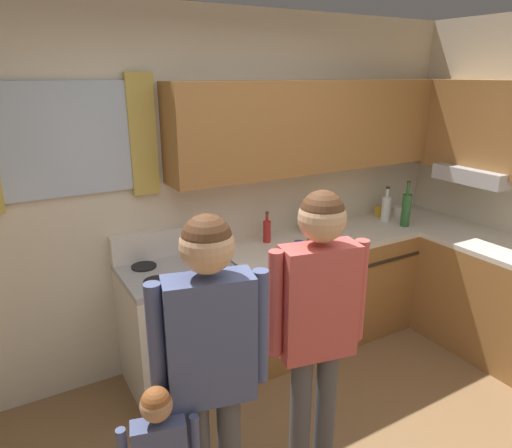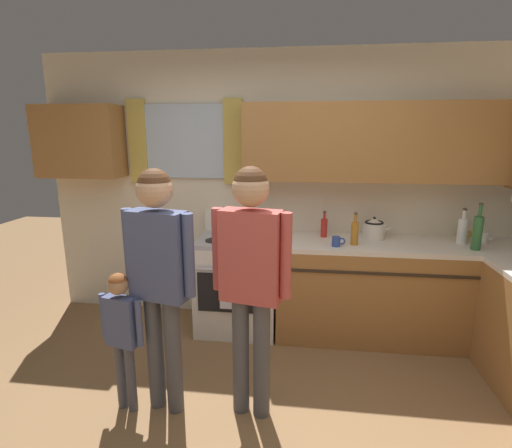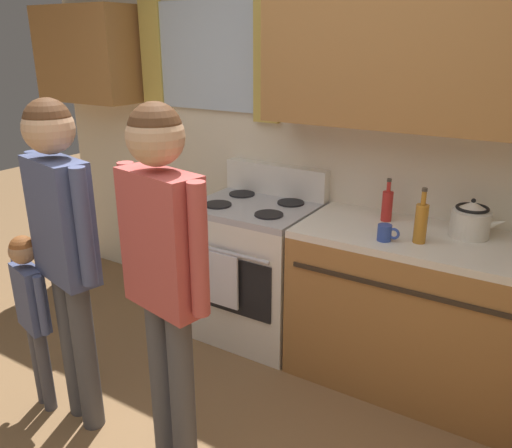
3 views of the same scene
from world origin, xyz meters
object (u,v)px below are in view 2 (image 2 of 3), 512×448
at_px(mug_mustard_yellow, 463,234).
at_px(adult_holding_child, 159,265).
at_px(bottle_sauce_red, 324,227).
at_px(stovetop_kettle, 374,229).
at_px(small_child, 122,326).
at_px(mug_cobalt_blue, 337,241).
at_px(mug_ceramic_white, 484,237).
at_px(bottle_wine_green, 477,232).
at_px(bottle_milk_white, 462,230).
at_px(bottle_oil_amber, 355,233).
at_px(stove_oven, 238,281).
at_px(adult_in_plaid, 251,266).

height_order(mug_mustard_yellow, adult_holding_child, adult_holding_child).
height_order(bottle_sauce_red, stovetop_kettle, bottle_sauce_red).
xyz_separation_m(stovetop_kettle, small_child, (-1.80, -1.36, -0.38)).
height_order(bottle_sauce_red, mug_cobalt_blue, bottle_sauce_red).
bearing_deg(mug_ceramic_white, bottle_sauce_red, 178.98).
height_order(stovetop_kettle, adult_holding_child, adult_holding_child).
height_order(bottle_wine_green, adult_holding_child, adult_holding_child).
bearing_deg(small_child, bottle_milk_white, 27.08).
xyz_separation_m(bottle_milk_white, small_child, (-2.54, -1.30, -0.40)).
height_order(mug_ceramic_white, small_child, mug_ceramic_white).
xyz_separation_m(mug_cobalt_blue, small_child, (-1.45, -1.07, -0.33)).
bearing_deg(mug_cobalt_blue, bottle_sauce_red, 107.38).
distance_m(bottle_oil_amber, mug_mustard_yellow, 1.05).
bearing_deg(bottle_oil_amber, mug_cobalt_blue, -156.42).
height_order(mug_mustard_yellow, mug_cobalt_blue, mug_mustard_yellow).
bearing_deg(bottle_milk_white, stove_oven, -178.32).
bearing_deg(stovetop_kettle, mug_cobalt_blue, -140.59).
bearing_deg(mug_mustard_yellow, stove_oven, -174.30).
bearing_deg(mug_ceramic_white, adult_in_plaid, -146.14).
relative_size(bottle_milk_white, bottle_sauce_red, 1.27).
relative_size(stove_oven, mug_cobalt_blue, 9.58).
xyz_separation_m(mug_cobalt_blue, adult_holding_child, (-1.19, -1.02, 0.09)).
height_order(bottle_oil_amber, bottle_sauce_red, bottle_oil_amber).
height_order(bottle_oil_amber, mug_ceramic_white, bottle_oil_amber).
xyz_separation_m(bottle_sauce_red, mug_cobalt_blue, (0.10, -0.30, -0.05)).
distance_m(stove_oven, bottle_sauce_red, 0.96).
height_order(stove_oven, bottle_milk_white, bottle_milk_white).
bearing_deg(bottle_sauce_red, adult_holding_child, -129.42).
height_order(bottle_wine_green, bottle_sauce_red, bottle_wine_green).
bearing_deg(mug_cobalt_blue, bottle_oil_amber, 23.58).
height_order(bottle_sauce_red, adult_in_plaid, adult_in_plaid).
height_order(stove_oven, stovetop_kettle, stovetop_kettle).
bearing_deg(mug_mustard_yellow, bottle_wine_green, -93.39).
bearing_deg(bottle_wine_green, mug_ceramic_white, 55.65).
distance_m(stove_oven, mug_mustard_yellow, 2.12).
xyz_separation_m(bottle_sauce_red, mug_ceramic_white, (1.40, -0.02, -0.05)).
bearing_deg(stovetop_kettle, bottle_sauce_red, 178.26).
bearing_deg(bottle_sauce_red, bottle_milk_white, -3.50).
relative_size(bottle_oil_amber, adult_in_plaid, 0.17).
xyz_separation_m(stove_oven, bottle_sauce_red, (0.80, 0.13, 0.53)).
relative_size(bottle_oil_amber, stovetop_kettle, 1.04).
height_order(bottle_sauce_red, mug_mustard_yellow, bottle_sauce_red).
relative_size(bottle_sauce_red, small_child, 0.25).
relative_size(bottle_wine_green, bottle_milk_white, 1.26).
height_order(bottle_milk_white, bottle_oil_amber, bottle_milk_white).
xyz_separation_m(mug_mustard_yellow, small_child, (-2.61, -1.45, -0.33)).
height_order(bottle_milk_white, stovetop_kettle, bottle_milk_white).
xyz_separation_m(bottle_milk_white, mug_cobalt_blue, (-1.10, -0.23, -0.08)).
xyz_separation_m(bottle_oil_amber, adult_holding_child, (-1.34, -1.09, 0.03)).
relative_size(bottle_oil_amber, adult_holding_child, 0.17).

